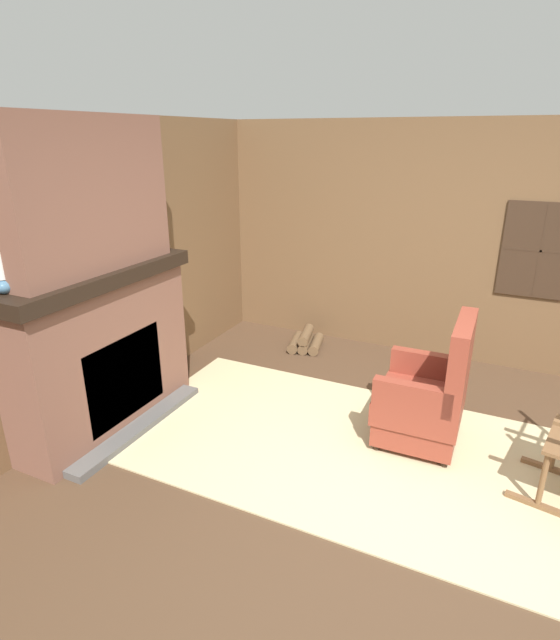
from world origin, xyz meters
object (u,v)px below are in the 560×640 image
object	(u,v)px
armchair	(427,399)
storage_case	(141,245)
firewood_stack	(306,341)
oil_lamp_vase	(3,279)

from	to	relation	value
armchair	storage_case	world-z (taller)	storage_case
firewood_stack	armchair	bearing A→B (deg)	-40.04
oil_lamp_vase	storage_case	world-z (taller)	oil_lamp_vase
firewood_stack	oil_lamp_vase	xyz separation A→B (m)	(-0.90, -2.80, 1.32)
armchair	firewood_stack	distance (m)	2.01
storage_case	oil_lamp_vase	bearing A→B (deg)	-90.00
oil_lamp_vase	storage_case	bearing A→B (deg)	90.00
firewood_stack	storage_case	world-z (taller)	storage_case
armchair	storage_case	size ratio (longest dim) A/B	3.96
oil_lamp_vase	storage_case	distance (m)	1.28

